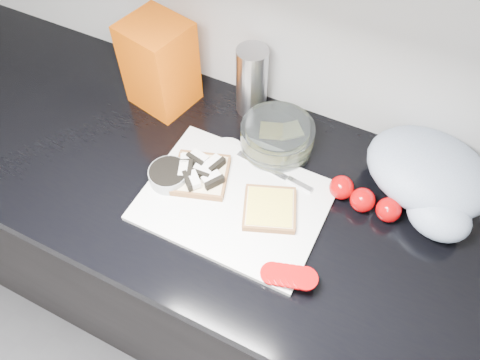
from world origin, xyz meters
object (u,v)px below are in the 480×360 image
glass_bowl (277,138)px  steel_canister (252,81)px  cutting_board (234,201)px  bread_bag (160,65)px

glass_bowl → steel_canister: (-0.11, 0.09, 0.06)m
steel_canister → cutting_board: bearing=-71.7°
bread_bag → cutting_board: bearing=-22.1°
cutting_board → bread_bag: (-0.31, 0.22, 0.11)m
bread_bag → steel_canister: 0.23m
glass_bowl → steel_canister: bearing=140.2°
glass_bowl → steel_canister: 0.16m
bread_bag → steel_canister: (0.22, 0.07, -0.02)m
cutting_board → glass_bowl: glass_bowl is taller
glass_bowl → bread_bag: (-0.33, 0.03, 0.08)m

